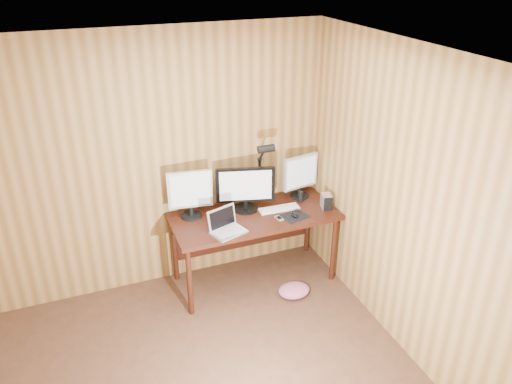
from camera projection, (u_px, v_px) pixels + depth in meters
room_shell at (207, 294)px, 2.93m from camera, size 4.00×4.00×4.00m
desk at (251, 222)px, 4.93m from camera, size 1.60×0.70×0.75m
monitor_center at (245, 188)px, 4.81m from camera, size 0.56×0.25×0.44m
monitor_left at (190, 193)px, 4.67m from camera, size 0.42×0.20×0.47m
monitor_right at (300, 175)px, 5.06m from camera, size 0.40×0.19×0.45m
laptop at (226, 226)px, 4.52m from camera, size 0.35×0.31×0.21m
keyboard at (279, 209)px, 4.91m from camera, size 0.41×0.14×0.02m
mousepad at (295, 216)px, 4.78m from camera, size 0.28×0.24×0.00m
mouse at (295, 215)px, 4.77m from camera, size 0.09×0.12×0.04m
hard_drive at (326, 201)px, 4.91m from camera, size 0.11×0.15×0.14m
phone at (279, 218)px, 4.74m from camera, size 0.06×0.10×0.01m
speaker at (301, 197)px, 5.03m from camera, size 0.05×0.05×0.11m
desk_lamp at (263, 164)px, 4.83m from camera, size 0.16×0.23×0.70m
fabric_pile at (294, 290)px, 4.89m from camera, size 0.32×0.26×0.10m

